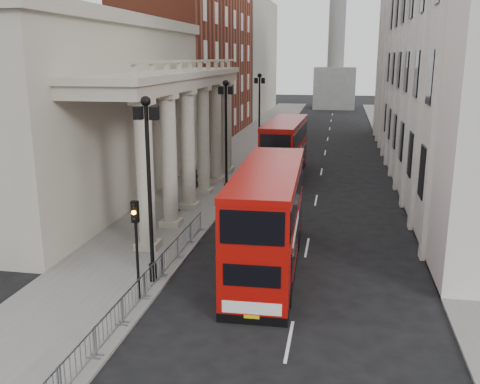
{
  "coord_description": "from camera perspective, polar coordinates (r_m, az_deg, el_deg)",
  "views": [
    {
      "loc": [
        7.47,
        -17.51,
        10.03
      ],
      "look_at": [
        2.24,
        10.34,
        2.84
      ],
      "focal_mm": 40.0,
      "sensor_mm": 36.0,
      "label": 1
    }
  ],
  "objects": [
    {
      "name": "bus_far",
      "position": [
        45.82,
        4.82,
        4.74
      ],
      "size": [
        3.03,
        11.21,
        4.81
      ],
      "rotation": [
        0.0,
        0.0,
        -0.03
      ],
      "color": "#A30C07",
      "rests_on": "ground"
    },
    {
      "name": "pedestrian_a",
      "position": [
        33.72,
        -9.94,
        -1.55
      ],
      "size": [
        0.66,
        0.46,
        1.71
      ],
      "primitive_type": "imported",
      "rotation": [
        0.0,
        0.0,
        -0.09
      ],
      "color": "black",
      "rests_on": "sidewalk_west"
    },
    {
      "name": "sidewalk_west",
      "position": [
        49.66,
        -1.75,
        2.65
      ],
      "size": [
        6.0,
        140.0,
        0.12
      ],
      "primitive_type": "cube",
      "color": "slate",
      "rests_on": "ground"
    },
    {
      "name": "east_building",
      "position": [
        50.3,
        21.27,
        16.13
      ],
      "size": [
        8.0,
        55.0,
        25.0
      ],
      "primitive_type": "cube",
      "color": "silver",
      "rests_on": "ground"
    },
    {
      "name": "ground",
      "position": [
        21.52,
        -11.34,
        -13.85
      ],
      "size": [
        260.0,
        260.0,
        0.0
      ],
      "primitive_type": "plane",
      "color": "black",
      "rests_on": "ground"
    },
    {
      "name": "lamp_post_south",
      "position": [
        23.53,
        -9.69,
        1.47
      ],
      "size": [
        1.05,
        0.44,
        8.32
      ],
      "color": "black",
      "rests_on": "sidewalk_west"
    },
    {
      "name": "bus_near",
      "position": [
        25.5,
        3.01,
        -2.69
      ],
      "size": [
        3.14,
        11.66,
        5.0
      ],
      "rotation": [
        0.0,
        0.0,
        0.03
      ],
      "color": "#A30B07",
      "rests_on": "ground"
    },
    {
      "name": "portico_building",
      "position": [
        40.0,
        -16.28,
        7.89
      ],
      "size": [
        9.0,
        28.0,
        12.0
      ],
      "primitive_type": "cube",
      "color": "gray",
      "rests_on": "ground"
    },
    {
      "name": "pedestrian_c",
      "position": [
        41.41,
        -4.86,
        1.43
      ],
      "size": [
        0.78,
        0.53,
        1.53
      ],
      "primitive_type": "imported",
      "rotation": [
        0.0,
        0.0,
        6.23
      ],
      "color": "black",
      "rests_on": "sidewalk_west"
    },
    {
      "name": "monument_column",
      "position": [
        109.68,
        10.32,
        17.13
      ],
      "size": [
        8.0,
        8.0,
        54.2
      ],
      "color": "#60605E",
      "rests_on": "ground"
    },
    {
      "name": "lamp_post_north",
      "position": [
        54.35,
        2.08,
        8.83
      ],
      "size": [
        1.05,
        0.44,
        8.32
      ],
      "color": "black",
      "rests_on": "sidewalk_west"
    },
    {
      "name": "lamp_post_mid",
      "position": [
        38.71,
        -1.5,
        6.63
      ],
      "size": [
        1.05,
        0.44,
        8.32
      ],
      "color": "black",
      "rests_on": "sidewalk_west"
    },
    {
      "name": "sidewalk_east",
      "position": [
        48.92,
        17.5,
        1.81
      ],
      "size": [
        3.0,
        140.0,
        0.12
      ],
      "primitive_type": "cube",
      "color": "slate",
      "rests_on": "ground"
    },
    {
      "name": "brick_building",
      "position": [
        67.93,
        -4.87,
        15.01
      ],
      "size": [
        9.0,
        32.0,
        22.0
      ],
      "primitive_type": "cube",
      "color": "maroon",
      "rests_on": "ground"
    },
    {
      "name": "crowd_barriers",
      "position": [
        23.2,
        -10.19,
        -9.8
      ],
      "size": [
        0.5,
        18.75,
        1.1
      ],
      "color": "gray",
      "rests_on": "sidewalk_west"
    },
    {
      "name": "traffic_light",
      "position": [
        22.16,
        -11.05,
        -4.24
      ],
      "size": [
        0.28,
        0.33,
        4.3
      ],
      "color": "black",
      "rests_on": "sidewalk_west"
    },
    {
      "name": "west_building_far",
      "position": [
        99.15,
        0.21,
        14.22
      ],
      "size": [
        9.0,
        30.0,
        20.0
      ],
      "primitive_type": "cube",
      "color": "gray",
      "rests_on": "ground"
    },
    {
      "name": "kerb",
      "position": [
        49.12,
        1.61,
        2.53
      ],
      "size": [
        0.2,
        140.0,
        0.14
      ],
      "primitive_type": "cube",
      "color": "slate",
      "rests_on": "ground"
    },
    {
      "name": "pedestrian_b",
      "position": [
        35.39,
        -7.09,
        -0.73
      ],
      "size": [
        0.99,
        0.9,
        1.67
      ],
      "primitive_type": "imported",
      "rotation": [
        0.0,
        0.0,
        3.55
      ],
      "color": "black",
      "rests_on": "sidewalk_west"
    }
  ]
}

